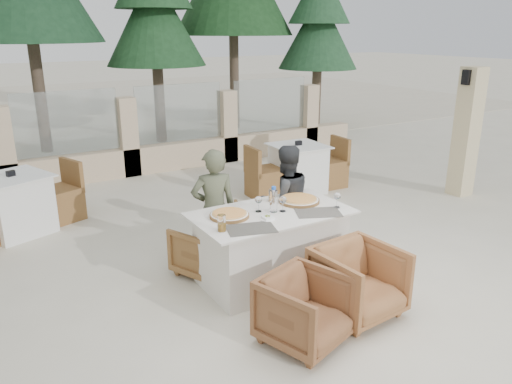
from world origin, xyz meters
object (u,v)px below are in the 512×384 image
water_bottle (274,199)px  armchair_far_left (206,249)px  pizza_left (229,215)px  dining_table (271,247)px  wine_glass_centre (258,203)px  diner_right (285,201)px  wine_glass_near (283,203)px  beer_glass_right (272,195)px  armchair_near_left (305,310)px  wine_glass_corner (337,199)px  pizza_right (299,200)px  armchair_far_right (261,226)px  armchair_near_right (358,282)px  bg_table_b (298,168)px  beer_glass_left (222,223)px  bg_table_a (16,205)px  olive_dish (268,217)px

water_bottle → armchair_far_left: 0.96m
pizza_left → armchair_far_left: bearing=99.9°
dining_table → wine_glass_centre: size_ratio=8.70×
pizza_left → diner_right: bearing=22.5°
wine_glass_near → beer_glass_right: bearing=77.4°
wine_glass_near → armchair_near_left: 1.25m
wine_glass_centre → beer_glass_right: 0.34m
wine_glass_near → wine_glass_corner: same height
armchair_far_left → wine_glass_centre: bearing=109.3°
pizza_right → dining_table: bearing=-165.8°
diner_right → armchair_far_right: bearing=-57.5°
armchair_near_right → diner_right: (0.15, 1.43, 0.33)m
wine_glass_corner → bg_table_b: bearing=62.1°
water_bottle → beer_glass_left: water_bottle is taller
beer_glass_left → armchair_far_left: (0.16, 0.69, -0.57)m
wine_glass_near → armchair_near_right: (0.23, -0.91, -0.53)m
pizza_right → water_bottle: water_bottle is taller
pizza_left → bg_table_a: (-1.68, 2.69, -0.41)m
diner_right → bg_table_a: size_ratio=0.80×
armchair_near_left → armchair_near_right: 0.70m
armchair_far_right → diner_right: 0.50m
armchair_far_right → beer_glass_right: bearing=92.1°
armchair_far_left → bg_table_b: size_ratio=0.38×
beer_glass_right → olive_dish: size_ratio=1.27×
dining_table → wine_glass_corner: 0.84m
armchair_far_left → diner_right: diner_right is taller
olive_dish → pizza_right: bearing=24.8°
diner_right → bg_table_b: bearing=-121.3°
beer_glass_left → water_bottle: bearing=14.7°
armchair_far_left → armchair_near_right: armchair_near_right is taller
wine_glass_near → beer_glass_right: wine_glass_near is taller
diner_right → olive_dish: bearing=52.7°
pizza_left → wine_glass_centre: (0.33, -0.02, 0.07)m
wine_glass_near → bg_table_a: size_ratio=0.11×
wine_glass_centre → wine_glass_near: bearing=-29.6°
water_bottle → olive_dish: size_ratio=2.45×
olive_dish → diner_right: bearing=44.7°
bg_table_a → armchair_far_right: bearing=-59.3°
armchair_far_right → armchair_near_right: 1.73m
wine_glass_centre → diner_right: size_ratio=0.14×
beer_glass_left → bg_table_a: (-1.46, 2.97, -0.46)m
wine_glass_near → beer_glass_left: size_ratio=1.18×
wine_glass_near → armchair_far_left: 1.00m
beer_glass_left → beer_glass_right: 0.95m
beer_glass_right → armchair_near_left: size_ratio=0.21×
dining_table → wine_glass_centre: 0.49m
water_bottle → dining_table: bearing=168.6°
bg_table_b → pizza_left: bearing=-134.2°
wine_glass_centre → beer_glass_left: (-0.55, -0.26, -0.01)m
pizza_left → wine_glass_corner: (1.08, -0.33, 0.07)m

